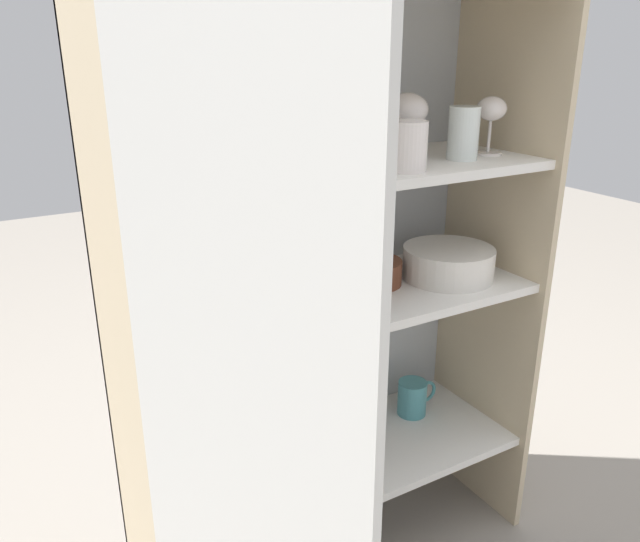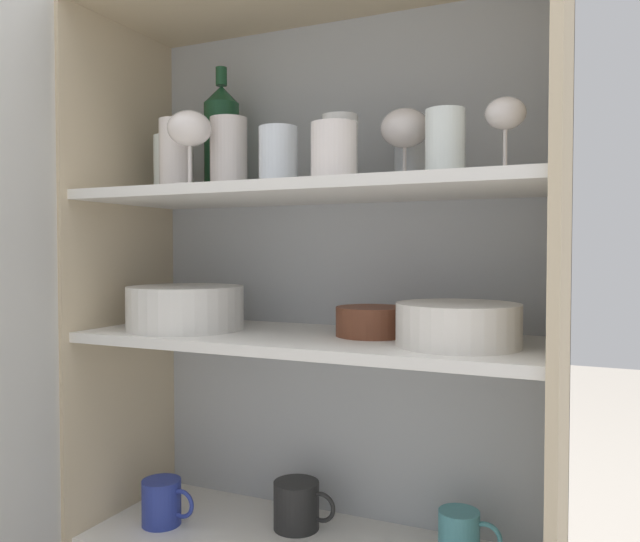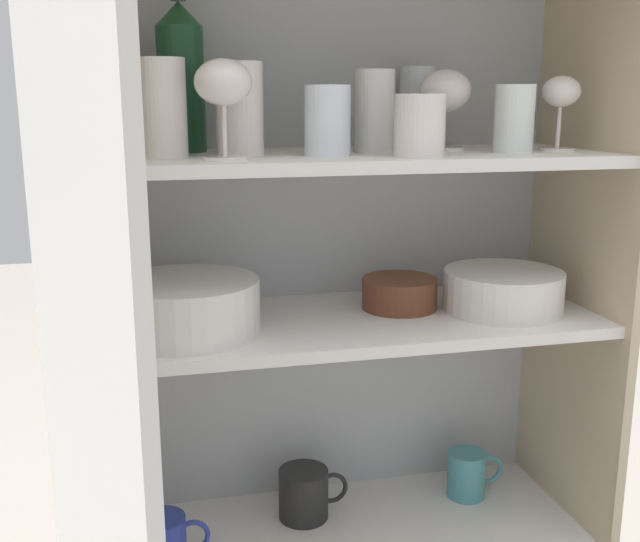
# 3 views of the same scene
# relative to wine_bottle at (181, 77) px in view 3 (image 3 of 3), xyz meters

# --- Properties ---
(cupboard_back_panel) EXTENTS (0.93, 0.02, 1.34)m
(cupboard_back_panel) POSITION_rel_wine_bottle_xyz_m (0.25, 0.09, -0.42)
(cupboard_back_panel) COLOR #B2B7BC
(cupboard_back_panel) RESTS_ON ground_plane
(cupboard_side_left) EXTENTS (0.02, 0.37, 1.34)m
(cupboard_side_left) POSITION_rel_wine_bottle_xyz_m (-0.20, -0.09, -0.42)
(cupboard_side_left) COLOR #CCB793
(cupboard_side_left) RESTS_ON ground_plane
(cupboard_side_right) EXTENTS (0.02, 0.37, 1.34)m
(cupboard_side_right) POSITION_rel_wine_bottle_xyz_m (0.71, -0.09, -0.42)
(cupboard_side_right) COLOR #CCB793
(cupboard_side_right) RESTS_ON ground_plane
(shelf_board_lower) EXTENTS (0.90, 0.33, 0.02)m
(shelf_board_lower) POSITION_rel_wine_bottle_xyz_m (0.25, -0.09, -0.84)
(shelf_board_lower) COLOR white
(shelf_board_middle) EXTENTS (0.90, 0.33, 0.02)m
(shelf_board_middle) POSITION_rel_wine_bottle_xyz_m (0.25, -0.09, -0.42)
(shelf_board_middle) COLOR white
(shelf_board_upper) EXTENTS (0.90, 0.33, 0.02)m
(shelf_board_upper) POSITION_rel_wine_bottle_xyz_m (0.25, -0.09, -0.13)
(shelf_board_upper) COLOR white
(cupboard_door) EXTENTS (0.15, 0.45, 1.34)m
(cupboard_door) POSITION_rel_wine_bottle_xyz_m (-0.14, -0.50, -0.42)
(cupboard_door) COLOR silver
(cupboard_door) RESTS_ON ground_plane
(tumbler_glass_0) EXTENTS (0.07, 0.07, 0.13)m
(tumbler_glass_0) POSITION_rel_wine_bottle_xyz_m (-0.09, -0.07, -0.06)
(tumbler_glass_0) COLOR white
(tumbler_glass_0) RESTS_ON shelf_board_upper
(tumbler_glass_1) EXTENTS (0.07, 0.07, 0.11)m
(tumbler_glass_1) POSITION_rel_wine_bottle_xyz_m (0.22, -0.14, -0.07)
(tumbler_glass_1) COLOR white
(tumbler_glass_1) RESTS_ON shelf_board_upper
(tumbler_glass_2) EXTENTS (0.07, 0.07, 0.11)m
(tumbler_glass_2) POSITION_rel_wine_bottle_xyz_m (0.53, -0.15, -0.07)
(tumbler_glass_2) COLOR white
(tumbler_glass_2) RESTS_ON shelf_board_upper
(tumbler_glass_3) EXTENTS (0.07, 0.07, 0.15)m
(tumbler_glass_3) POSITION_rel_wine_bottle_xyz_m (0.43, 0.02, -0.05)
(tumbler_glass_3) COLOR white
(tumbler_glass_3) RESTS_ON shelf_board_upper
(tumbler_glass_4) EXTENTS (0.07, 0.07, 0.14)m
(tumbler_glass_4) POSITION_rel_wine_bottle_xyz_m (0.31, -0.07, -0.06)
(tumbler_glass_4) COLOR white
(tumbler_glass_4) RESTS_ON shelf_board_upper
(tumbler_glass_5) EXTENTS (0.07, 0.07, 0.15)m
(tumbler_glass_5) POSITION_rel_wine_bottle_xyz_m (-0.03, -0.12, -0.05)
(tumbler_glass_5) COLOR silver
(tumbler_glass_5) RESTS_ON shelf_board_upper
(tumbler_glass_6) EXTENTS (0.08, 0.08, 0.15)m
(tumbler_glass_6) POSITION_rel_wine_bottle_xyz_m (0.08, -0.10, -0.05)
(tumbler_glass_6) COLOR silver
(tumbler_glass_6) RESTS_ON shelf_board_upper
(tumbler_glass_7) EXTENTS (0.08, 0.08, 0.10)m
(tumbler_glass_7) POSITION_rel_wine_bottle_xyz_m (0.35, -0.19, -0.08)
(tumbler_glass_7) COLOR silver
(tumbler_glass_7) RESTS_ON shelf_board_upper
(wine_glass_0) EXTENTS (0.08, 0.08, 0.15)m
(wine_glass_0) POSITION_rel_wine_bottle_xyz_m (0.05, -0.19, -0.02)
(wine_glass_0) COLOR silver
(wine_glass_0) RESTS_ON shelf_board_upper
(wine_glass_1) EXTENTS (0.09, 0.09, 0.14)m
(wine_glass_1) POSITION_rel_wine_bottle_xyz_m (0.44, -0.07, -0.03)
(wine_glass_1) COLOR silver
(wine_glass_1) RESTS_ON shelf_board_upper
(wine_glass_2) EXTENTS (0.07, 0.07, 0.13)m
(wine_glass_2) POSITION_rel_wine_bottle_xyz_m (0.63, -0.13, -0.03)
(wine_glass_2) COLOR silver
(wine_glass_2) RESTS_ON shelf_board_upper
(wine_bottle) EXTENTS (0.08, 0.08, 0.28)m
(wine_bottle) POSITION_rel_wine_bottle_xyz_m (0.00, 0.00, 0.00)
(wine_bottle) COLOR #194728
(wine_bottle) RESTS_ON shelf_board_upper
(plate_stack_white) EXTENTS (0.24, 0.24, 0.09)m
(plate_stack_white) POSITION_rel_wine_bottle_xyz_m (-0.01, -0.12, -0.36)
(plate_stack_white) COLOR silver
(plate_stack_white) RESTS_ON shelf_board_middle
(mixing_bowl_large) EXTENTS (0.21, 0.21, 0.07)m
(mixing_bowl_large) POSITION_rel_wine_bottle_xyz_m (0.55, -0.11, -0.37)
(mixing_bowl_large) COLOR silver
(mixing_bowl_large) RESTS_ON shelf_board_middle
(serving_bowl_small) EXTENTS (0.14, 0.14, 0.06)m
(serving_bowl_small) POSITION_rel_wine_bottle_xyz_m (0.37, -0.06, -0.38)
(serving_bowl_small) COLOR brown
(serving_bowl_small) RESTS_ON shelf_board_middle
(coffee_mug_primary) EXTENTS (0.12, 0.08, 0.09)m
(coffee_mug_primary) POSITION_rel_wine_bottle_xyz_m (-0.07, -0.13, -0.78)
(coffee_mug_primary) COLOR #283893
(coffee_mug_primary) RESTS_ON shelf_board_lower
(coffee_mug_extra_1) EXTENTS (0.12, 0.08, 0.09)m
(coffee_mug_extra_1) POSITION_rel_wine_bottle_xyz_m (0.54, -0.03, -0.78)
(coffee_mug_extra_1) COLOR teal
(coffee_mug_extra_1) RESTS_ON shelf_board_lower
(coffee_mug_extra_2) EXTENTS (0.14, 0.10, 0.10)m
(coffee_mug_extra_2) POSITION_rel_wine_bottle_xyz_m (0.20, -0.03, -0.78)
(coffee_mug_extra_2) COLOR black
(coffee_mug_extra_2) RESTS_ON shelf_board_lower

